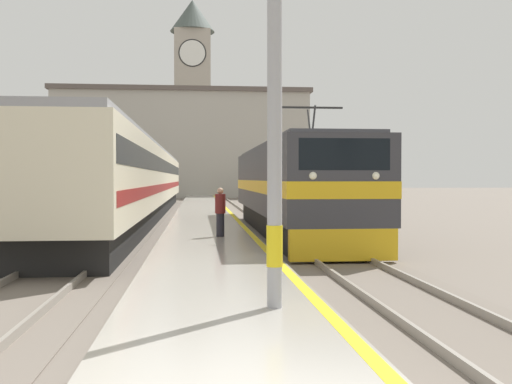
# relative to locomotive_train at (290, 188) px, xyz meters

# --- Properties ---
(ground_plane) EXTENTS (200.00, 200.00, 0.00)m
(ground_plane) POSITION_rel_locomotive_train_xyz_m (-3.26, 11.54, -1.79)
(ground_plane) COLOR #70665B
(platform) EXTENTS (3.15, 140.00, 0.28)m
(platform) POSITION_rel_locomotive_train_xyz_m (-3.26, 6.54, -1.65)
(platform) COLOR #ADA89E
(platform) RESTS_ON ground
(rail_track_near) EXTENTS (2.83, 140.00, 0.16)m
(rail_track_near) POSITION_rel_locomotive_train_xyz_m (0.00, 6.54, -1.76)
(rail_track_near) COLOR #70665B
(rail_track_near) RESTS_ON ground
(rail_track_far) EXTENTS (2.83, 140.00, 0.16)m
(rail_track_far) POSITION_rel_locomotive_train_xyz_m (-6.79, 6.54, -1.76)
(rail_track_far) COLOR #70665B
(rail_track_far) RESTS_ON ground
(locomotive_train) EXTENTS (2.92, 17.60, 4.46)m
(locomotive_train) POSITION_rel_locomotive_train_xyz_m (0.00, 0.00, 0.00)
(locomotive_train) COLOR black
(locomotive_train) RESTS_ON ground
(passenger_train) EXTENTS (2.92, 43.04, 3.80)m
(passenger_train) POSITION_rel_locomotive_train_xyz_m (-6.79, 10.61, 0.26)
(passenger_train) COLOR black
(passenger_train) RESTS_ON ground
(catenary_mast) EXTENTS (2.83, 0.24, 8.09)m
(catenary_mast) POSITION_rel_locomotive_train_xyz_m (-2.39, -14.69, 2.62)
(catenary_mast) COLOR #9E9EA3
(catenary_mast) RESTS_ON platform
(person_on_platform) EXTENTS (0.34, 0.34, 1.58)m
(person_on_platform) POSITION_rel_locomotive_train_xyz_m (-2.91, -3.95, -0.69)
(person_on_platform) COLOR #23232D
(person_on_platform) RESTS_ON platform
(clock_tower) EXTENTS (5.94, 5.94, 26.18)m
(clock_tower) POSITION_rel_locomotive_train_xyz_m (-4.23, 58.05, 12.24)
(clock_tower) COLOR #ADA393
(clock_tower) RESTS_ON ground
(station_building) EXTENTS (28.63, 9.44, 12.18)m
(station_building) POSITION_rel_locomotive_train_xyz_m (-5.26, 46.32, 4.32)
(station_building) COLOR #A8A399
(station_building) RESTS_ON ground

